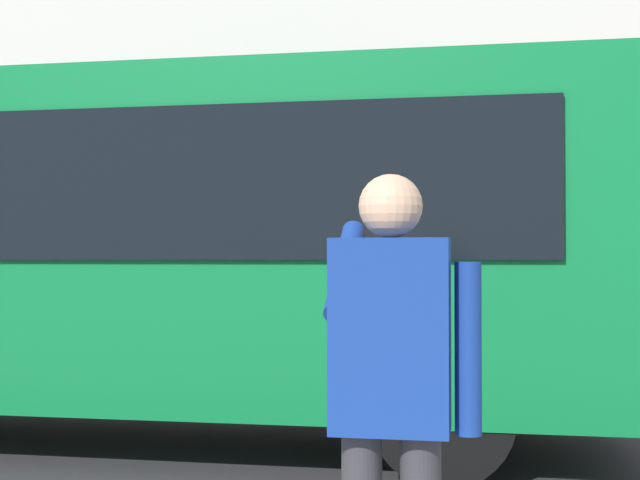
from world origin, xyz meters
TOP-DOWN VIEW (x-y plane):
  - ground_plane at (0.00, 0.00)m, footprint 60.00×60.00m
  - red_bus at (2.38, 0.20)m, footprint 9.05×2.54m
  - pedestrian_photographer at (-0.61, 4.41)m, footprint 0.53×0.52m

SIDE VIEW (x-z plane):
  - ground_plane at x=0.00m, z-range 0.00..0.00m
  - pedestrian_photographer at x=-0.61m, z-range 0.29..1.99m
  - red_bus at x=2.38m, z-range 0.14..3.22m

